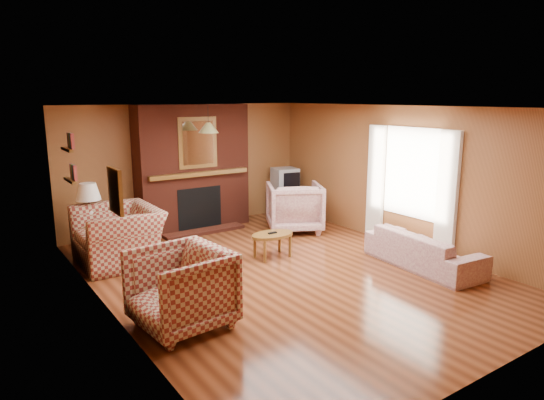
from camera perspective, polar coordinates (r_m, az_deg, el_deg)
floor at (r=7.23m, az=1.39°, el=-8.52°), size 6.50×6.50×0.00m
ceiling at (r=6.77m, az=1.50°, el=10.86°), size 6.50×6.50×0.00m
wall_back at (r=9.68m, az=-9.94°, el=3.94°), size 6.50×0.00×6.50m
wall_front at (r=4.75m, az=25.22°, el=-5.57°), size 6.50×0.00×6.50m
wall_left at (r=5.83m, az=-18.89°, el=-1.93°), size 0.00×6.50×6.50m
wall_right at (r=8.59m, az=15.10°, el=2.67°), size 0.00×6.50×6.50m
fireplace at (r=9.45m, az=-9.26°, el=3.65°), size 2.20×0.82×2.40m
window_right at (r=8.44m, az=15.89°, el=1.95°), size 0.10×1.85×2.00m
bookshelf at (r=7.58m, az=-22.67°, el=4.50°), size 0.09×0.55×0.71m
botanical_print at (r=5.48m, az=-17.94°, el=1.02°), size 0.05×0.40×0.50m
pendant_light at (r=8.75m, az=-7.50°, el=8.43°), size 0.36×0.36×0.48m
plaid_loveseat at (r=7.90m, az=-17.66°, el=-3.99°), size 1.18×1.34×0.87m
plaid_armchair at (r=5.56m, az=-10.68°, el=-10.23°), size 1.08×1.06×0.91m
floral_sofa at (r=7.74m, az=17.38°, el=-5.56°), size 0.90×1.93×0.55m
floral_armchair at (r=9.31m, az=2.65°, el=-0.82°), size 1.36×1.37×0.93m
coffee_table at (r=7.79m, az=0.06°, el=-4.38°), size 0.73×0.45×0.42m
side_table at (r=8.46m, az=-20.44°, el=-4.26°), size 0.43×0.43×0.55m
table_lamp at (r=8.31m, az=-20.76°, el=-0.07°), size 0.39×0.39×0.64m
tv_stand at (r=10.48m, az=1.51°, el=-0.28°), size 0.58×0.53×0.60m
crt_tv at (r=10.38m, az=1.55°, el=2.54°), size 0.57×0.56×0.45m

